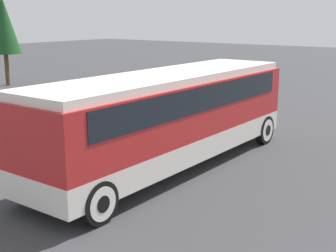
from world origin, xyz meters
name	(u,v)px	position (x,y,z in m)	size (l,w,h in m)	color
ground_plane	(168,167)	(0.00, 0.00, 0.00)	(120.00, 120.00, 0.00)	#38383A
tour_bus	(170,111)	(0.10, 0.00, 1.76)	(10.33, 2.66, 2.91)	silver
parked_car_near	(146,103)	(5.12, 5.03, 0.69)	(4.54, 1.95, 1.37)	#BCBCC1
parked_car_mid	(55,121)	(0.32, 5.60, 0.67)	(4.53, 1.98, 1.33)	#7A6B5B
tree_center	(4,25)	(7.68, 19.12, 3.97)	(2.08, 2.08, 5.88)	brown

